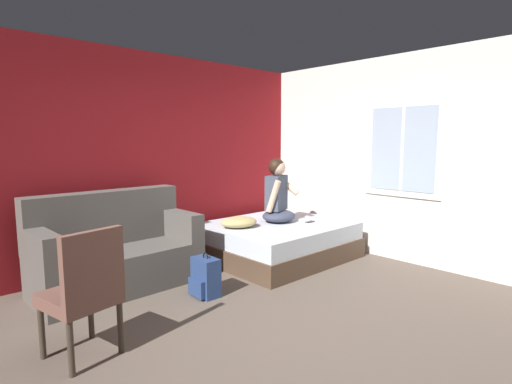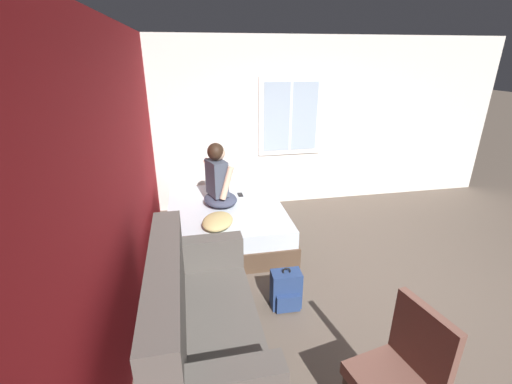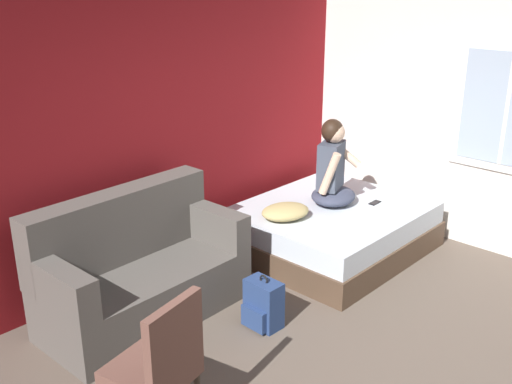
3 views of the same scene
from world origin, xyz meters
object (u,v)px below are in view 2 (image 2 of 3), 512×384
at_px(side_chair, 402,371).
at_px(person_seated, 218,181).
at_px(backpack, 286,290).
at_px(cell_phone, 240,195).
at_px(bed, 226,223).
at_px(couch, 199,327).
at_px(throw_pillow, 218,221).

xyz_separation_m(side_chair, person_seated, (2.94, 0.90, 0.30)).
relative_size(backpack, cell_phone, 3.18).
height_order(person_seated, backpack, person_seated).
bearing_deg(side_chair, bed, 16.17).
relative_size(bed, couch, 1.07).
distance_m(person_seated, cell_phone, 0.57).
relative_size(person_seated, cell_phone, 6.08).
height_order(couch, person_seated, person_seated).
height_order(bed, side_chair, side_chair).
distance_m(backpack, cell_phone, 1.94).
relative_size(side_chair, person_seated, 1.12).
bearing_deg(backpack, person_seated, 17.85).
bearing_deg(bed, backpack, -163.77).
xyz_separation_m(person_seated, cell_phone, (0.30, -0.33, -0.35)).
bearing_deg(couch, throw_pillow, -10.49).
distance_m(side_chair, person_seated, 3.09).
height_order(throw_pillow, cell_phone, throw_pillow).
bearing_deg(throw_pillow, backpack, -148.46).
distance_m(person_seated, backpack, 1.81).
xyz_separation_m(bed, person_seated, (0.08, 0.07, 0.60)).
xyz_separation_m(side_chair, backpack, (1.33, 0.39, -0.34)).
xyz_separation_m(throw_pillow, cell_phone, (0.94, -0.41, -0.07)).
height_order(side_chair, backpack, side_chair).
bearing_deg(person_seated, side_chair, -162.94).
relative_size(side_chair, throw_pillow, 2.04).
bearing_deg(bed, throw_pillow, 164.92).
distance_m(couch, side_chair, 1.49).
distance_m(bed, throw_pillow, 0.66).
height_order(side_chair, throw_pillow, side_chair).
distance_m(bed, couch, 2.13).
distance_m(bed, person_seated, 0.61).
bearing_deg(bed, side_chair, -163.83).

